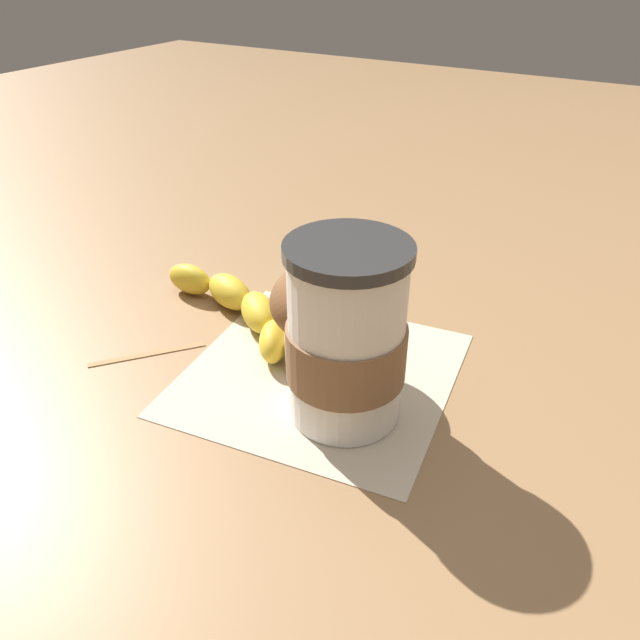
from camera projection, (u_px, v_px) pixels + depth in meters
name	position (u px, v px, depth m)	size (l,w,h in m)	color
ground_plane	(320.00, 373.00, 0.57)	(3.00, 3.00, 0.00)	#936D47
paper_napkin	(320.00, 373.00, 0.57)	(0.23, 0.23, 0.00)	beige
coffee_cup	(346.00, 338.00, 0.49)	(0.10, 0.10, 0.15)	white
muffin	(320.00, 313.00, 0.55)	(0.09, 0.09, 0.10)	beige
banana	(238.00, 304.00, 0.64)	(0.20, 0.11, 0.03)	gold
wooden_stirrer	(148.00, 354.00, 0.60)	(0.11, 0.01, 0.00)	#9E7547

